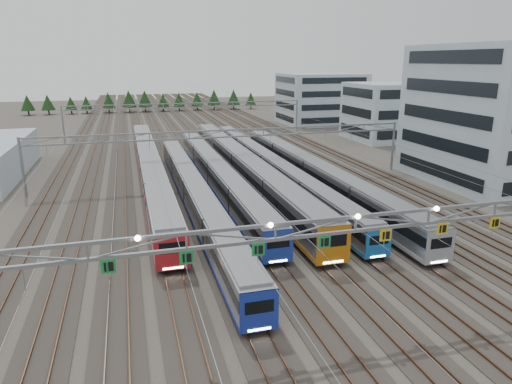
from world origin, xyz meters
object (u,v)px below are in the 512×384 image
object	(u,v)px
train_c	(217,174)
depot_bldg_south	(495,115)
train_a	(150,166)
train_e	(269,165)
depot_bldg_mid	(383,112)
depot_bldg_north	(321,99)
train_b	(194,193)
gantry_near	(356,227)
gantry_mid	(227,140)
gantry_far	(187,109)
train_f	(312,172)
train_d	(242,165)

from	to	relation	value
train_c	depot_bldg_south	xyz separation A→B (m)	(40.22, -7.14, 7.88)
train_a	train_e	world-z (taller)	train_a
train_a	depot_bldg_mid	size ratio (longest dim) A/B	4.22
depot_bldg_north	depot_bldg_mid	bearing A→B (deg)	-85.85
train_b	train_a	bearing A→B (deg)	106.21
train_e	gantry_near	distance (m)	41.96
train_c	train_e	xyz separation A→B (m)	(9.00, 4.20, -0.15)
train_b	depot_bldg_south	distance (m)	45.44
train_c	gantry_mid	world-z (taller)	gantry_mid
train_c	gantry_near	xyz separation A→B (m)	(2.20, -36.88, 5.01)
train_a	train_b	size ratio (longest dim) A/B	1.17
gantry_near	gantry_far	size ratio (longest dim) A/B	1.00
train_f	depot_bldg_south	bearing A→B (deg)	-9.73
train_f	gantry_far	distance (m)	52.20
gantry_near	depot_bldg_north	size ratio (longest dim) A/B	2.56
train_e	gantry_mid	bearing A→B (deg)	-171.88
train_a	train_d	bearing A→B (deg)	-15.97
gantry_near	train_b	bearing A→B (deg)	103.18
depot_bldg_north	train_a	bearing A→B (deg)	-133.55
train_f	depot_bldg_mid	bearing A→B (deg)	46.92
train_c	train_f	bearing A→B (deg)	-10.75
gantry_mid	depot_bldg_north	world-z (taller)	depot_bldg_north
gantry_near	depot_bldg_south	xyz separation A→B (m)	(38.02, 29.74, 2.87)
train_f	train_d	bearing A→B (deg)	146.65
train_a	gantry_far	world-z (taller)	gantry_far
train_e	depot_bldg_mid	size ratio (longest dim) A/B	4.15
gantry_mid	depot_bldg_south	xyz separation A→B (m)	(37.97, -10.38, 3.57)
train_c	gantry_near	world-z (taller)	gantry_near
train_a	depot_bldg_south	bearing A→B (deg)	-16.27
train_f	train_a	bearing A→B (deg)	156.50
gantry_near	depot_bldg_north	distance (m)	106.26
train_e	depot_bldg_mid	world-z (taller)	depot_bldg_mid
gantry_far	gantry_mid	bearing A→B (deg)	-90.00
gantry_near	gantry_mid	bearing A→B (deg)	89.93
train_c	gantry_near	size ratio (longest dim) A/B	0.98
train_a	depot_bldg_mid	distance (m)	58.85
train_c	depot_bldg_north	distance (m)	74.87
train_e	gantry_near	size ratio (longest dim) A/B	1.18
train_b	gantry_near	size ratio (longest dim) A/B	1.03
train_a	depot_bldg_mid	xyz separation A→B (m)	(53.74, 23.62, 4.17)
train_b	depot_bldg_north	distance (m)	84.21
train_a	train_e	distance (m)	18.25
train_f	gantry_near	xyz separation A→B (m)	(-11.30, -34.32, 4.98)
train_d	gantry_mid	xyz separation A→B (m)	(-2.25, -0.12, 4.05)
gantry_mid	depot_bldg_north	xyz separation A→B (m)	(40.27, 58.19, 0.62)
gantry_near	depot_bldg_north	world-z (taller)	depot_bldg_north
train_e	train_f	size ratio (longest dim) A/B	1.14
train_e	depot_bldg_north	xyz separation A→B (m)	(33.52, 57.23, 5.07)
depot_bldg_mid	depot_bldg_north	size ratio (longest dim) A/B	0.73
train_c	depot_bldg_north	xyz separation A→B (m)	(42.52, 61.43, 4.93)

